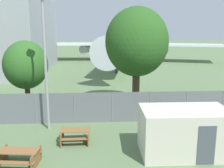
# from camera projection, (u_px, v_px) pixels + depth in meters

# --- Properties ---
(perimeter_fence) EXTENTS (56.07, 0.07, 2.08)m
(perimeter_fence) POSITION_uv_depth(u_px,v_px,m) (74.00, 108.00, 17.49)
(perimeter_fence) COLOR slate
(perimeter_fence) RESTS_ON ground
(airplane) EXTENTS (36.22, 44.14, 10.99)m
(airplane) POSITION_uv_depth(u_px,v_px,m) (123.00, 42.00, 48.20)
(airplane) COLOR white
(airplane) RESTS_ON ground
(portable_cabin) EXTENTS (4.38, 2.57, 2.35)m
(portable_cabin) POSITION_uv_depth(u_px,v_px,m) (184.00, 132.00, 13.21)
(portable_cabin) COLOR beige
(portable_cabin) RESTS_ON ground
(picnic_bench_near_cabin) EXTENTS (2.04, 1.60, 0.76)m
(picnic_bench_near_cabin) POSITION_uv_depth(u_px,v_px,m) (18.00, 156.00, 12.16)
(picnic_bench_near_cabin) COLOR brown
(picnic_bench_near_cabin) RESTS_ON ground
(picnic_bench_open_grass) EXTENTS (1.68, 1.43, 0.76)m
(picnic_bench_open_grass) POSITION_uv_depth(u_px,v_px,m) (75.00, 134.00, 14.61)
(picnic_bench_open_grass) COLOR brown
(picnic_bench_open_grass) RESTS_ON ground
(tree_near_hangar) EXTENTS (4.86, 4.86, 7.90)m
(tree_near_hangar) POSITION_uv_depth(u_px,v_px,m) (137.00, 42.00, 20.11)
(tree_near_hangar) COLOR #4C3823
(tree_near_hangar) RESTS_ON ground
(tree_far_right) EXTENTS (3.21, 3.21, 5.41)m
(tree_far_right) POSITION_uv_depth(u_px,v_px,m) (26.00, 65.00, 19.00)
(tree_far_right) COLOR #4C3823
(tree_far_right) RESTS_ON ground
(light_mast) EXTENTS (0.44, 0.44, 8.34)m
(light_mast) POSITION_uv_depth(u_px,v_px,m) (45.00, 49.00, 15.60)
(light_mast) COLOR #99999E
(light_mast) RESTS_ON ground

